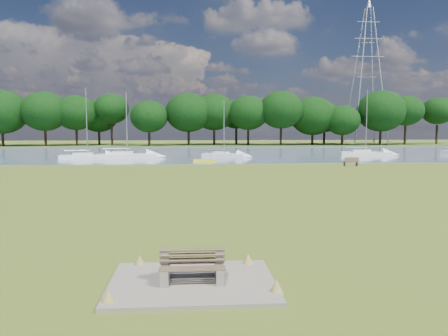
{
  "coord_description": "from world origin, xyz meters",
  "views": [
    {
      "loc": [
        -0.01,
        -24.88,
        4.02
      ],
      "look_at": [
        1.71,
        -2.0,
        1.86
      ],
      "focal_mm": 35.0,
      "sensor_mm": 36.0,
      "label": 1
    }
  ],
  "objects": [
    {
      "name": "riverbank_bench",
      "position": [
        16.38,
        18.68,
        0.47
      ],
      "size": [
        1.54,
        0.54,
        0.94
      ],
      "rotation": [
        0.0,
        0.0,
        0.06
      ],
      "color": "brown",
      "rests_on": "ground"
    },
    {
      "name": "bench_pair",
      "position": [
        -0.0,
        -14.0,
        0.46
      ],
      "size": [
        1.67,
        0.99,
        0.89
      ],
      "rotation": [
        0.0,
        0.0,
        -0.01
      ],
      "color": "gray",
      "rests_on": "concrete_pad"
    },
    {
      "name": "sailboat_3",
      "position": [
        -8.27,
        31.47,
        0.57
      ],
      "size": [
        7.56,
        2.81,
        8.38
      ],
      "rotation": [
        0.0,
        0.0,
        0.1
      ],
      "color": "white",
      "rests_on": "river"
    },
    {
      "name": "ground",
      "position": [
        0.0,
        0.0,
        0.0
      ],
      "size": [
        220.0,
        220.0,
        0.0
      ],
      "primitive_type": "plane",
      "color": "olive"
    },
    {
      "name": "tree_line",
      "position": [
        -4.55,
        68.0,
        6.71
      ],
      "size": [
        132.32,
        9.36,
        11.32
      ],
      "color": "black",
      "rests_on": "far_bank"
    },
    {
      "name": "sailboat_1",
      "position": [
        4.28,
        33.13,
        0.47
      ],
      "size": [
        6.06,
        3.93,
        7.51
      ],
      "rotation": [
        0.0,
        0.0,
        -0.42
      ],
      "color": "white",
      "rests_on": "river"
    },
    {
      "name": "sailboat_4",
      "position": [
        24.29,
        34.53,
        0.54
      ],
      "size": [
        7.06,
        3.16,
        9.19
      ],
      "rotation": [
        0.0,
        0.0,
        -0.19
      ],
      "color": "white",
      "rests_on": "river"
    },
    {
      "name": "pylon",
      "position": [
        38.72,
        70.0,
        20.05
      ],
      "size": [
        7.42,
        5.2,
        31.78
      ],
      "color": "#9B9EA5",
      "rests_on": "far_bank"
    },
    {
      "name": "concrete_pad",
      "position": [
        0.0,
        -14.0,
        0.05
      ],
      "size": [
        4.2,
        3.2,
        0.1
      ],
      "primitive_type": "cube",
      "color": "gray",
      "rests_on": "ground"
    },
    {
      "name": "sailboat_5",
      "position": [
        -13.18,
        31.25,
        0.49
      ],
      "size": [
        6.99,
        2.72,
        8.88
      ],
      "rotation": [
        0.0,
        0.0,
        0.12
      ],
      "color": "white",
      "rests_on": "river"
    },
    {
      "name": "river",
      "position": [
        0.0,
        42.0,
        0.0
      ],
      "size": [
        220.0,
        40.0,
        0.1
      ],
      "primitive_type": "cube",
      "color": "slate",
      "rests_on": "ground"
    },
    {
      "name": "kayak",
      "position": [
        1.53,
        25.19,
        0.18
      ],
      "size": [
        2.68,
        1.22,
        0.26
      ],
      "primitive_type": "cube",
      "rotation": [
        0.0,
        0.0,
        -0.24
      ],
      "color": "#F9F914",
      "rests_on": "river"
    },
    {
      "name": "far_bank",
      "position": [
        0.0,
        72.0,
        0.0
      ],
      "size": [
        220.0,
        20.0,
        0.4
      ],
      "primitive_type": "cube",
      "color": "#4C6626",
      "rests_on": "ground"
    }
  ]
}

